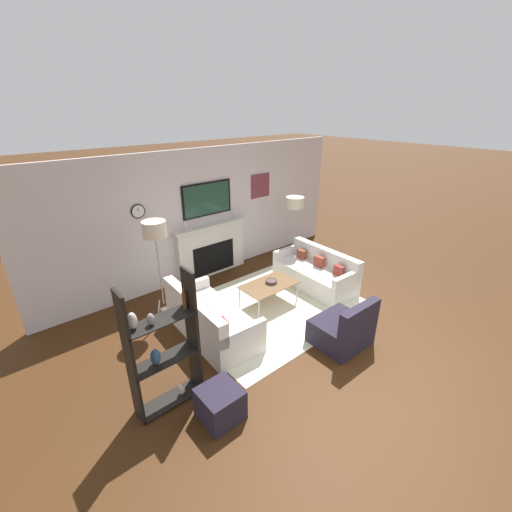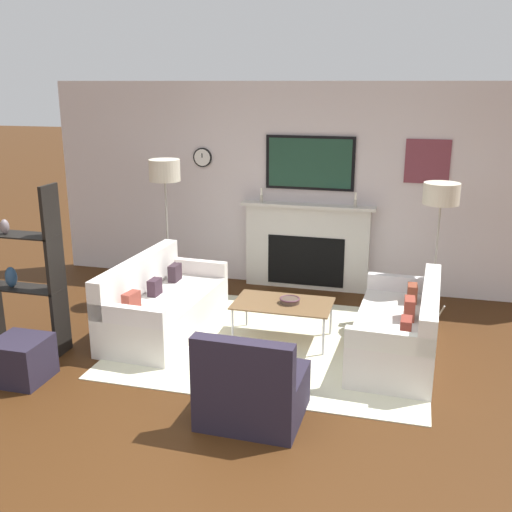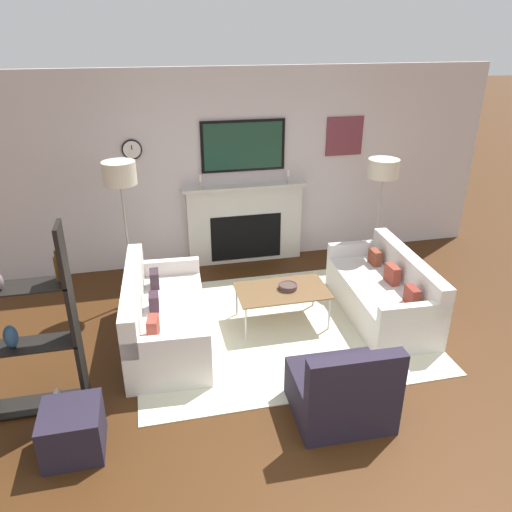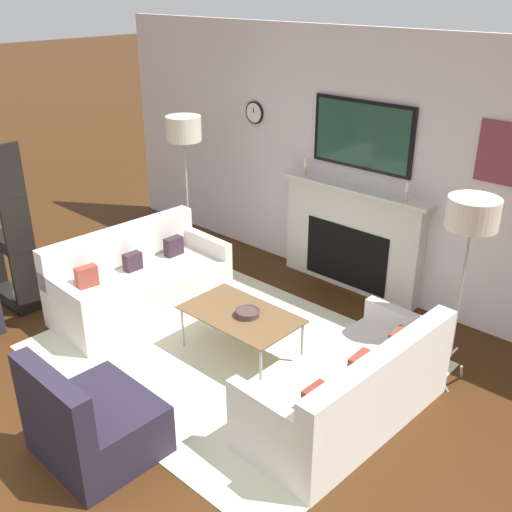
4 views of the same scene
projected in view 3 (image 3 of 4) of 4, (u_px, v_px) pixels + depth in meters
The scene contains 12 objects.
ground_plane at pixel (364, 502), 3.64m from camera, with size 60.00×60.00×0.00m, color #3E220D.
fireplace_wall at pixel (243, 178), 6.99m from camera, with size 7.21×0.28×2.70m.
area_rug at pixel (278, 326), 5.76m from camera, with size 3.20×2.55×0.01m.
couch_left at pixel (162, 319), 5.38m from camera, with size 0.91×1.80×0.81m.
couch_right at pixel (384, 294), 5.90m from camera, with size 0.86×1.76×0.76m.
armchair at pixel (342, 392), 4.34m from camera, with size 0.83×0.75×0.81m.
coffee_table at pixel (282, 292), 5.69m from camera, with size 1.04×0.62×0.43m.
decorative_bowl at pixel (288, 286), 5.68m from camera, with size 0.22×0.22×0.06m.
floor_lamp_left at pixel (120, 176), 5.62m from camera, with size 0.38×0.38×1.79m.
floor_lamp_right at pixel (383, 170), 6.33m from camera, with size 0.39×0.39×1.64m.
shelf_unit at pixel (23, 328), 4.20m from camera, with size 0.84×0.28×1.75m.
ottoman at pixel (73, 430), 4.01m from camera, with size 0.47×0.47×0.41m.
Camera 3 is at (-1.34, -2.31, 3.16)m, focal length 35.00 mm.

